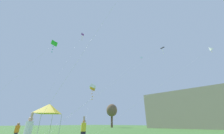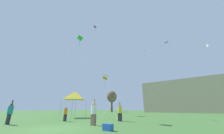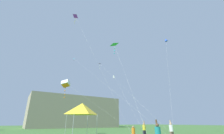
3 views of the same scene
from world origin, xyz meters
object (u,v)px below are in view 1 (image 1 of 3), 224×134
object	(u,v)px
festival_tent	(49,109)
kite_white_diamond_2	(210,48)
kite_green_delta_1	(54,44)
kite_white_box_4	(93,88)
person_yellow_shirt	(83,129)
kite_black_delta_6	(162,48)
person_orange_shirt	(17,131)
kite_purple_delta_5	(82,35)
person_white_shirt	(28,131)
kite_cyan_delta_3	(140,58)

from	to	relation	value
festival_tent	kite_white_diamond_2	bearing A→B (deg)	50.78
kite_green_delta_1	kite_white_box_4	world-z (taller)	kite_green_delta_1
person_yellow_shirt	kite_black_delta_6	size ratio (longest dim) A/B	0.08
kite_green_delta_1	kite_white_diamond_2	world-z (taller)	kite_white_diamond_2
kite_white_box_4	kite_black_delta_6	distance (m)	17.91
person_yellow_shirt	person_orange_shirt	distance (m)	5.90
festival_tent	kite_green_delta_1	bearing A→B (deg)	-38.17
person_orange_shirt	person_yellow_shirt	bearing A→B (deg)	-76.31
kite_green_delta_1	kite_white_box_4	distance (m)	11.11
kite_white_diamond_2	kite_purple_delta_5	bearing A→B (deg)	-135.71
person_white_shirt	kite_green_delta_1	size ratio (longest dim) A/B	0.18
person_orange_shirt	kite_green_delta_1	bearing A→B (deg)	8.73
kite_white_box_4	kite_black_delta_6	world-z (taller)	kite_black_delta_6
kite_black_delta_6	kite_white_diamond_2	bearing A→B (deg)	35.19
person_white_shirt	person_yellow_shirt	size ratio (longest dim) A/B	1.04
person_yellow_shirt	person_orange_shirt	world-z (taller)	person_yellow_shirt
person_orange_shirt	kite_white_diamond_2	distance (m)	35.53
festival_tent	kite_white_diamond_2	xyz separation A→B (m)	(19.43, 23.81, 13.21)
kite_black_delta_6	kite_purple_delta_5	bearing A→B (deg)	-130.60
person_white_shirt	person_orange_shirt	xyz separation A→B (m)	(-4.92, 0.74, -0.20)
kite_cyan_delta_3	kite_white_box_4	bearing A→B (deg)	-112.62
festival_tent	person_orange_shirt	bearing A→B (deg)	-45.43
person_yellow_shirt	kite_purple_delta_5	distance (m)	20.64
person_yellow_shirt	kite_cyan_delta_3	bearing A→B (deg)	135.09
kite_purple_delta_5	kite_cyan_delta_3	bearing A→B (deg)	70.83
festival_tent	kite_black_delta_6	size ratio (longest dim) A/B	0.16
person_white_shirt	kite_black_delta_6	world-z (taller)	kite_black_delta_6
kite_white_diamond_2	person_yellow_shirt	bearing A→B (deg)	-113.52
kite_green_delta_1	festival_tent	bearing A→B (deg)	141.83
person_white_shirt	kite_white_diamond_2	bearing A→B (deg)	-87.31
person_orange_shirt	kite_cyan_delta_3	size ratio (longest dim) A/B	0.06
kite_white_box_4	kite_purple_delta_5	xyz separation A→B (m)	(-0.38, -3.46, 10.84)
kite_cyan_delta_3	kite_white_diamond_2	bearing A→B (deg)	16.02
person_white_shirt	person_orange_shirt	bearing A→B (deg)	14.24
kite_black_delta_6	kite_white_box_4	bearing A→B (deg)	-137.95
kite_green_delta_1	kite_white_diamond_2	size ratio (longest dim) A/B	0.46
festival_tent	kite_cyan_delta_3	distance (m)	24.65
kite_white_diamond_2	person_orange_shirt	bearing A→B (deg)	-118.84
person_yellow_shirt	kite_white_diamond_2	distance (m)	30.83
kite_cyan_delta_3	kite_white_box_4	size ratio (longest dim) A/B	2.75
kite_cyan_delta_3	kite_white_box_4	distance (m)	16.05
kite_white_diamond_2	kite_white_box_4	size ratio (longest dim) A/B	2.69
person_white_shirt	kite_white_box_4	world-z (taller)	kite_white_box_4
festival_tent	kite_green_delta_1	xyz separation A→B (m)	(2.96, -2.33, 8.08)
kite_green_delta_1	kite_white_diamond_2	bearing A→B (deg)	57.78
kite_green_delta_1	kite_purple_delta_5	size ratio (longest dim) A/B	0.60
kite_green_delta_1	kite_black_delta_6	size ratio (longest dim) A/B	0.49
kite_green_delta_1	kite_black_delta_6	distance (m)	22.64
person_orange_shirt	kite_green_delta_1	size ratio (longest dim) A/B	0.13
kite_white_box_4	kite_purple_delta_5	size ratio (longest dim) A/B	0.48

